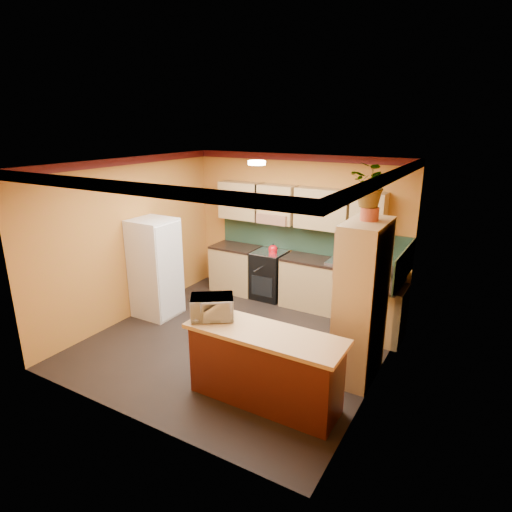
% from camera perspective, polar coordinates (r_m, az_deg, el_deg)
% --- Properties ---
extents(room_shell, '(4.24, 4.24, 2.72)m').
position_cam_1_polar(room_shell, '(6.22, -1.20, 6.84)').
color(room_shell, black).
rests_on(room_shell, ground).
extents(base_cabinets_back, '(3.65, 0.60, 0.88)m').
position_cam_1_polar(base_cabinets_back, '(7.89, 5.79, -3.39)').
color(base_cabinets_back, tan).
rests_on(base_cabinets_back, ground).
extents(countertop_back, '(3.65, 0.62, 0.04)m').
position_cam_1_polar(countertop_back, '(7.74, 5.89, -0.20)').
color(countertop_back, black).
rests_on(countertop_back, base_cabinets_back).
extents(stove, '(0.58, 0.58, 0.91)m').
position_cam_1_polar(stove, '(8.14, 1.78, -2.53)').
color(stove, black).
rests_on(stove, ground).
extents(kettle, '(0.20, 0.20, 0.18)m').
position_cam_1_polar(kettle, '(7.88, 2.28, 0.97)').
color(kettle, red).
rests_on(kettle, stove).
extents(sink, '(0.48, 0.40, 0.03)m').
position_cam_1_polar(sink, '(7.46, 11.33, -0.84)').
color(sink, silver).
rests_on(sink, countertop_back).
extents(base_cabinets_right, '(0.60, 0.80, 0.88)m').
position_cam_1_polar(base_cabinets_right, '(6.90, 15.87, -7.16)').
color(base_cabinets_right, tan).
rests_on(base_cabinets_right, ground).
extents(countertop_right, '(0.62, 0.80, 0.04)m').
position_cam_1_polar(countertop_right, '(6.72, 16.19, -3.58)').
color(countertop_right, black).
rests_on(countertop_right, base_cabinets_right).
extents(fridge, '(0.68, 0.66, 1.70)m').
position_cam_1_polar(fridge, '(7.50, -13.27, -1.57)').
color(fridge, silver).
rests_on(fridge, ground).
extents(pantry, '(0.48, 0.90, 2.10)m').
position_cam_1_polar(pantry, '(5.62, 13.88, -5.97)').
color(pantry, tan).
rests_on(pantry, ground).
extents(fern_pot, '(0.22, 0.22, 0.16)m').
position_cam_1_polar(fern_pot, '(5.33, 14.91, 5.46)').
color(fern_pot, '#A34127').
rests_on(fern_pot, pantry).
extents(fern, '(0.60, 0.57, 0.53)m').
position_cam_1_polar(fern, '(5.27, 15.20, 9.15)').
color(fern, tan).
rests_on(fern, fern_pot).
extents(breakfast_bar, '(1.80, 0.55, 0.88)m').
position_cam_1_polar(breakfast_bar, '(5.23, 1.12, -14.83)').
color(breakfast_bar, '#532213').
rests_on(breakfast_bar, ground).
extents(bar_top, '(1.90, 0.65, 0.05)m').
position_cam_1_polar(bar_top, '(5.00, 1.15, -10.32)').
color(bar_top, tan).
rests_on(bar_top, breakfast_bar).
extents(microwave, '(0.62, 0.58, 0.28)m').
position_cam_1_polar(microwave, '(5.28, -5.88, -6.81)').
color(microwave, silver).
rests_on(microwave, bar_top).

